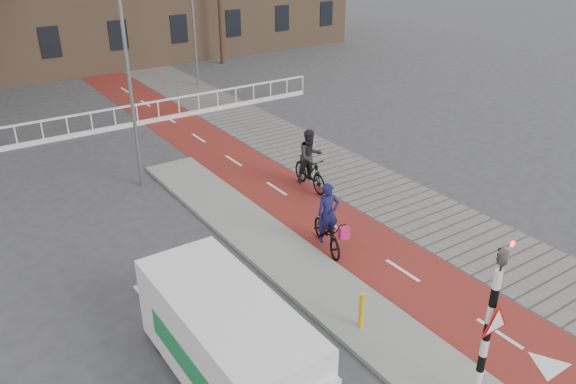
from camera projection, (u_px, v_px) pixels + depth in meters
ground at (418, 334)px, 12.33m from camera, size 120.00×120.00×0.00m
bike_lane at (247, 169)px, 20.55m from camera, size 2.50×60.00×0.01m
sidewalk at (309, 153)px, 21.96m from camera, size 3.00×60.00×0.01m
curb_island at (289, 260)px, 14.94m from camera, size 1.80×16.00×0.12m
traffic_signal at (491, 320)px, 9.66m from camera, size 0.80×0.80×3.68m
bollard at (362, 310)px, 12.20m from camera, size 0.12×0.12×0.87m
cyclist_near at (328, 228)px, 15.30m from camera, size 1.16×1.97×1.94m
cyclist_far at (310, 165)px, 18.72m from camera, size 0.96×2.00×2.08m
van at (227, 339)px, 10.68m from camera, size 1.84×4.46×1.91m
railing at (17, 141)px, 22.35m from camera, size 28.00×0.10×0.99m
tree_right at (220, 1)px, 34.36m from camera, size 0.27×0.27×7.61m
streetlight_near at (129, 81)px, 17.71m from camera, size 0.12×0.12×7.31m
streetlight_right at (193, 11)px, 29.42m from camera, size 0.12×0.12×7.95m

